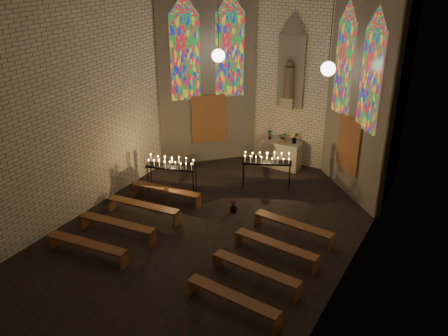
{
  "coord_description": "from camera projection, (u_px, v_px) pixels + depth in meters",
  "views": [
    {
      "loc": [
        6.41,
        -10.35,
        7.74
      ],
      "look_at": [
        0.15,
        0.82,
        1.85
      ],
      "focal_mm": 40.0,
      "sensor_mm": 36.0,
      "label": 1
    }
  ],
  "objects": [
    {
      "name": "flower_vase_right",
      "position": [
        295.0,
        138.0,
        17.98
      ],
      "size": [
        0.29,
        0.27,
        0.43
      ],
      "primitive_type": "imported",
      "rotation": [
        0.0,
        0.0,
        0.43
      ],
      "color": "#4C723F",
      "rests_on": "altar"
    },
    {
      "name": "pew_left_2",
      "position": [
        117.0,
        225.0,
        14.14
      ],
      "size": [
        2.39,
        0.55,
        0.46
      ],
      "rotation": [
        0.0,
        0.0,
        0.09
      ],
      "color": "brown",
      "rests_on": "ground"
    },
    {
      "name": "votive_stand_right",
      "position": [
        267.0,
        160.0,
        16.6
      ],
      "size": [
        1.68,
        1.02,
        1.22
      ],
      "rotation": [
        0.0,
        0.0,
        0.41
      ],
      "color": "black",
      "rests_on": "ground"
    },
    {
      "name": "floor",
      "position": [
        205.0,
        236.0,
        14.29
      ],
      "size": [
        12.0,
        12.0,
        0.0
      ],
      "primitive_type": "plane",
      "color": "black",
      "rests_on": "ground"
    },
    {
      "name": "pew_right_2",
      "position": [
        256.0,
        270.0,
        12.19
      ],
      "size": [
        2.39,
        0.55,
        0.46
      ],
      "rotation": [
        0.0,
        0.0,
        -0.09
      ],
      "color": "brown",
      "rests_on": "ground"
    },
    {
      "name": "flower_vase_center",
      "position": [
        283.0,
        137.0,
        18.1
      ],
      "size": [
        0.39,
        0.35,
        0.39
      ],
      "primitive_type": "imported",
      "rotation": [
        0.0,
        0.0,
        0.14
      ],
      "color": "#4C723F",
      "rests_on": "altar"
    },
    {
      "name": "aisle_flower_pot",
      "position": [
        233.0,
        206.0,
        15.44
      ],
      "size": [
        0.31,
        0.31,
        0.42
      ],
      "primitive_type": "imported",
      "rotation": [
        0.0,
        0.0,
        -0.42
      ],
      "color": "#4C723F",
      "rests_on": "ground"
    },
    {
      "name": "altar",
      "position": [
        282.0,
        155.0,
        18.4
      ],
      "size": [
        1.4,
        0.6,
        1.0
      ],
      "primitive_type": "cube",
      "color": "#AAA58B",
      "rests_on": "ground"
    },
    {
      "name": "flower_vase_left",
      "position": [
        270.0,
        135.0,
        18.33
      ],
      "size": [
        0.24,
        0.19,
        0.39
      ],
      "primitive_type": "imported",
      "rotation": [
        0.0,
        0.0,
        0.3
      ],
      "color": "#4C723F",
      "rests_on": "altar"
    },
    {
      "name": "votive_stand_left",
      "position": [
        171.0,
        164.0,
        16.24
      ],
      "size": [
        1.72,
        0.83,
        1.23
      ],
      "rotation": [
        0.0,
        0.0,
        0.27
      ],
      "color": "black",
      "rests_on": "ground"
    },
    {
      "name": "pew_left_3",
      "position": [
        87.0,
        245.0,
        13.19
      ],
      "size": [
        2.39,
        0.55,
        0.46
      ],
      "rotation": [
        0.0,
        0.0,
        0.09
      ],
      "color": "brown",
      "rests_on": "ground"
    },
    {
      "name": "pew_right_1",
      "position": [
        276.0,
        246.0,
        13.14
      ],
      "size": [
        2.39,
        0.55,
        0.46
      ],
      "rotation": [
        0.0,
        0.0,
        -0.09
      ],
      "color": "brown",
      "rests_on": "ground"
    },
    {
      "name": "room",
      "position": [
        260.0,
        82.0,
        15.41
      ],
      "size": [
        8.22,
        12.43,
        7.0
      ],
      "color": "#EDE1C6",
      "rests_on": "ground"
    },
    {
      "name": "pew_left_0",
      "position": [
        166.0,
        191.0,
        16.04
      ],
      "size": [
        2.39,
        0.55,
        0.46
      ],
      "rotation": [
        0.0,
        0.0,
        0.09
      ],
      "color": "brown",
      "rests_on": "ground"
    },
    {
      "name": "pew_left_1",
      "position": [
        143.0,
        207.0,
        15.09
      ],
      "size": [
        2.39,
        0.55,
        0.46
      ],
      "rotation": [
        0.0,
        0.0,
        0.09
      ],
      "color": "brown",
      "rests_on": "ground"
    },
    {
      "name": "pew_right_0",
      "position": [
        293.0,
        225.0,
        14.09
      ],
      "size": [
        2.39,
        0.55,
        0.46
      ],
      "rotation": [
        0.0,
        0.0,
        -0.09
      ],
      "color": "brown",
      "rests_on": "ground"
    },
    {
      "name": "pew_right_3",
      "position": [
        233.0,
        298.0,
        11.24
      ],
      "size": [
        2.39,
        0.55,
        0.46
      ],
      "rotation": [
        0.0,
        0.0,
        -0.09
      ],
      "color": "brown",
      "rests_on": "ground"
    }
  ]
}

